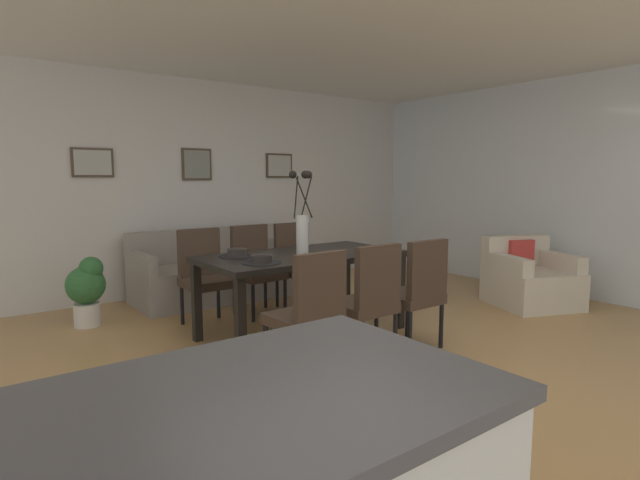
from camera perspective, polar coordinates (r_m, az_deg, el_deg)
ground_plane at (r=3.84m, az=3.91°, el=-14.48°), size 9.00×9.00×0.00m
back_wall_panel at (r=6.39m, az=-15.54°, el=5.84°), size 9.00×0.10×2.60m
side_window_wall at (r=6.75m, az=25.82°, el=5.45°), size 0.10×6.30×2.60m
ceiling_panel at (r=4.07m, az=0.20°, el=24.63°), size 9.00×7.20×0.08m
dining_table at (r=4.48m, az=-2.01°, el=-2.53°), size 1.80×0.91×0.74m
dining_chair_near_left at (r=3.49m, az=-1.14°, el=-7.86°), size 0.46×0.46×0.92m
dining_chair_near_right at (r=4.95m, az=-13.02°, el=-3.57°), size 0.44×0.44×0.92m
dining_chair_far_left at (r=3.86m, az=5.46°, el=-6.43°), size 0.44×0.44×0.92m
dining_chair_far_right at (r=5.26m, az=-7.39°, el=-2.83°), size 0.45×0.45×0.92m
dining_chair_mid_left at (r=4.19m, az=10.91°, el=-5.44°), size 0.44×0.44×0.92m
dining_chair_mid_right at (r=5.47m, az=-2.62°, el=-2.38°), size 0.45×0.45×0.92m
centerpiece_vase at (r=4.44m, az=-2.03°, el=2.06°), size 0.21×0.23×0.73m
placemat_near_left at (r=4.01m, az=-6.66°, el=-2.56°), size 0.32×0.32×0.01m
bowl_near_left at (r=4.00m, az=-6.66°, el=-2.04°), size 0.17×0.17×0.07m
placemat_near_right at (r=4.37m, az=-9.39°, el=-1.82°), size 0.32×0.32×0.01m
bowl_near_right at (r=4.36m, az=-9.40°, el=-1.33°), size 0.17×0.17×0.07m
sofa at (r=6.07m, az=-11.62°, el=-3.81°), size 1.91×0.84×0.80m
armchair at (r=6.05m, az=22.75°, el=-4.19°), size 1.04×1.04×0.75m
framed_picture_left at (r=6.03m, az=-24.44°, el=8.02°), size 0.43×0.03×0.32m
framed_picture_center at (r=6.40m, az=-13.84°, el=8.36°), size 0.38×0.03×0.39m
framed_picture_right at (r=6.96m, az=-4.66°, el=8.42°), size 0.41×0.03×0.33m
potted_plant at (r=5.28m, az=-25.01°, el=-4.95°), size 0.36×0.36×0.67m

